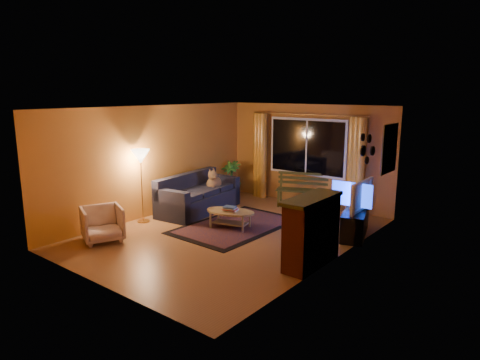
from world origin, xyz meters
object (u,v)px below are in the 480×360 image
Objects in this scene: armchair at (102,222)px; floor_lamp at (142,186)px; coffee_table at (230,219)px; sofa at (199,193)px; bench at (305,199)px; tv_console at (355,223)px.

armchair is 0.46× the size of floor_lamp.
floor_lamp reaches higher than coffee_table.
armchair is (-0.00, -2.63, -0.07)m from sofa.
bench is 4.86m from armchair.
armchair is at bearing -124.18° from coffee_table.
bench is 2.61m from sofa.
tv_console is at bearing 28.33° from coffee_table.
floor_lamp reaches higher than sofa.
sofa is 2.95× the size of armchair.
sofa is 1.47m from floor_lamp.
floor_lamp is (-2.16, -3.26, 0.59)m from bench.
bench is 2.45m from coffee_table.
coffee_table is 0.83× the size of tv_console.
coffee_table is (-0.37, -2.42, -0.02)m from bench.
sofa is at bearing 74.98° from floor_lamp.
armchair is at bearing -73.90° from floor_lamp.
sofa is 1.36× the size of floor_lamp.
floor_lamp is (-0.36, 1.26, 0.43)m from armchair.
bench is at bearing 56.50° from floor_lamp.
tv_console is (2.21, 1.19, 0.07)m from coffee_table.
floor_lamp is 4.52m from tv_console.
bench is at bearing 1.84° from armchair.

